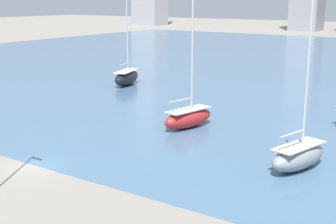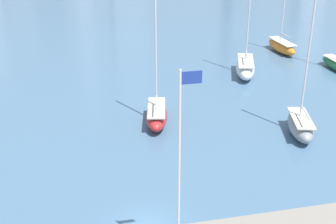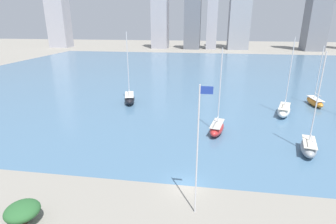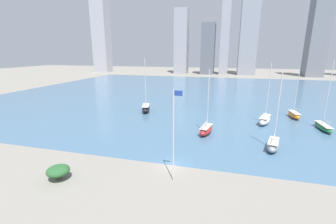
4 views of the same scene
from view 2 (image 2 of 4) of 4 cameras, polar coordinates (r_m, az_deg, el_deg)
harbor_water at (r=98.78m, az=-9.92°, el=11.98°), size 180.00×140.00×0.00m
flag_pole at (r=26.72m, az=1.47°, el=-7.51°), size 1.24×0.14×13.54m
sailboat_gray at (r=47.64m, az=15.83°, el=-1.54°), size 3.61×6.44×14.94m
sailboat_white at (r=62.10m, az=9.41°, el=5.42°), size 4.63×7.69×15.85m
sailboat_orange at (r=72.82m, az=13.69°, el=7.84°), size 2.78×6.95×13.64m
sailboat_red at (r=48.08m, az=-1.41°, el=-0.30°), size 3.45×6.73×14.71m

